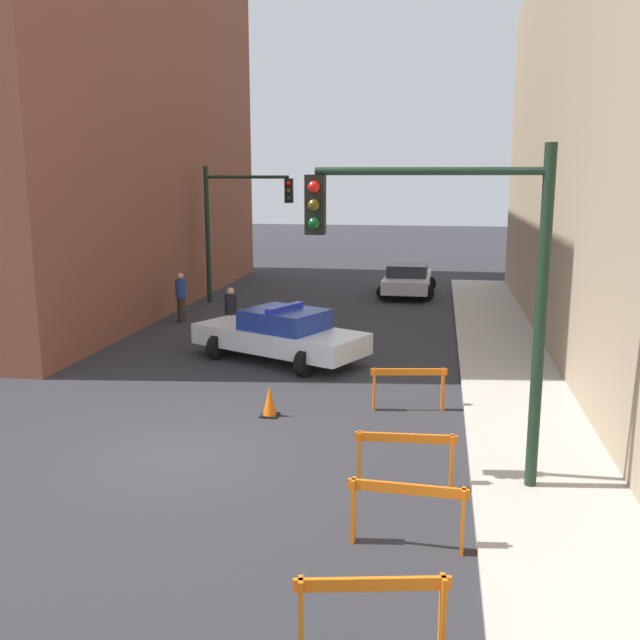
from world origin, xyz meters
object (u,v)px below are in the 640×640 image
(police_car, at_px, (281,334))
(barrier_corner, at_px, (409,382))
(traffic_light_near, at_px, (462,266))
(barrier_mid, at_px, (407,504))
(pedestrian_crossing, at_px, (231,315))
(barrier_back, at_px, (406,451))
(traffic_cone, at_px, (270,401))
(barrier_front, at_px, (372,603))
(parked_car_near, at_px, (408,279))
(traffic_light_far, at_px, (235,215))
(pedestrian_corner, at_px, (181,297))

(police_car, relative_size, barrier_corner, 3.18)
(traffic_light_near, height_order, barrier_mid, traffic_light_near)
(pedestrian_crossing, distance_m, barrier_corner, 7.55)
(barrier_back, relative_size, traffic_cone, 2.44)
(barrier_back, bearing_deg, traffic_cone, 134.25)
(traffic_light_near, xyz_separation_m, barrier_back, (-0.77, -0.16, -2.91))
(police_car, bearing_deg, traffic_light_near, -122.89)
(barrier_back, bearing_deg, barrier_mid, -86.46)
(barrier_front, bearing_deg, traffic_light_near, 78.12)
(police_car, bearing_deg, traffic_cone, -144.71)
(parked_car_near, relative_size, barrier_corner, 2.73)
(barrier_corner, bearing_deg, traffic_light_far, 121.05)
(pedestrian_crossing, distance_m, barrier_mid, 12.34)
(pedestrian_crossing, bearing_deg, police_car, -29.70)
(traffic_light_far, bearing_deg, traffic_cone, -71.12)
(parked_car_near, distance_m, pedestrian_crossing, 10.61)
(traffic_light_near, height_order, traffic_light_far, traffic_light_near)
(traffic_light_near, height_order, barrier_front, traffic_light_near)
(traffic_light_near, bearing_deg, barrier_front, -101.88)
(barrier_front, distance_m, barrier_back, 4.14)
(barrier_corner, xyz_separation_m, traffic_cone, (-2.79, -0.87, -0.30))
(barrier_front, bearing_deg, parked_car_near, 91.71)
(traffic_light_far, height_order, pedestrian_crossing, traffic_light_far)
(barrier_back, distance_m, barrier_corner, 3.86)
(police_car, xyz_separation_m, barrier_back, (3.66, -7.40, -0.11))
(barrier_back, bearing_deg, pedestrian_corner, 124.20)
(parked_car_near, relative_size, pedestrian_crossing, 2.61)
(barrier_mid, height_order, barrier_corner, same)
(police_car, bearing_deg, traffic_light_far, 49.14)
(barrier_front, height_order, traffic_cone, barrier_front)
(barrier_front, bearing_deg, traffic_light_far, 109.74)
(traffic_light_near, height_order, police_car, traffic_light_near)
(police_car, relative_size, parked_car_near, 1.16)
(parked_car_near, relative_size, barrier_front, 2.74)
(pedestrian_corner, distance_m, traffic_cone, 10.34)
(police_car, bearing_deg, pedestrian_corner, 70.21)
(traffic_cone, bearing_deg, traffic_light_far, 108.88)
(traffic_light_far, relative_size, parked_car_near, 1.20)
(barrier_front, height_order, barrier_back, same)
(traffic_light_near, relative_size, traffic_cone, 7.93)
(traffic_light_near, distance_m, traffic_cone, 5.65)
(traffic_cone, bearing_deg, barrier_back, -45.75)
(barrier_front, xyz_separation_m, barrier_mid, (0.25, 2.29, 0.00))
(parked_car_near, height_order, pedestrian_corner, pedestrian_corner)
(pedestrian_crossing, height_order, barrier_mid, pedestrian_crossing)
(traffic_light_near, relative_size, pedestrian_crossing, 3.13)
(pedestrian_corner, bearing_deg, barrier_corner, -144.70)
(pedestrian_crossing, bearing_deg, parked_car_near, 76.53)
(barrier_mid, relative_size, barrier_back, 1.00)
(traffic_light_far, bearing_deg, parked_car_near, 24.25)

